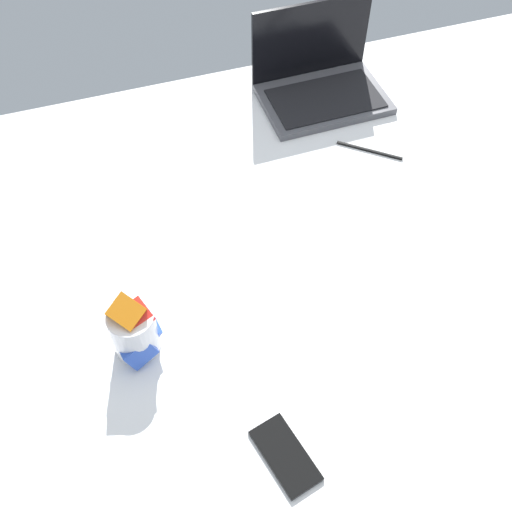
% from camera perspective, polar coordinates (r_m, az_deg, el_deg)
% --- Properties ---
extents(bed_mattress, '(1.80, 1.40, 0.18)m').
position_cam_1_polar(bed_mattress, '(1.47, 9.79, -0.86)').
color(bed_mattress, white).
rests_on(bed_mattress, ground).
extents(laptop, '(0.33, 0.23, 0.23)m').
position_cam_1_polar(laptop, '(1.73, 5.94, 15.84)').
color(laptop, '#4C4C51').
rests_on(laptop, bed_mattress).
extents(snack_cup, '(0.10, 0.11, 0.16)m').
position_cam_1_polar(snack_cup, '(1.20, -11.29, -6.73)').
color(snack_cup, silver).
rests_on(snack_cup, bed_mattress).
extents(cell_phone, '(0.10, 0.15, 0.01)m').
position_cam_1_polar(cell_phone, '(1.13, 2.74, -18.02)').
color(cell_phone, black).
rests_on(cell_phone, bed_mattress).
extents(charger_cable, '(0.14, 0.11, 0.01)m').
position_cam_1_polar(charger_cable, '(1.60, 10.50, 9.61)').
color(charger_cable, black).
rests_on(charger_cable, bed_mattress).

